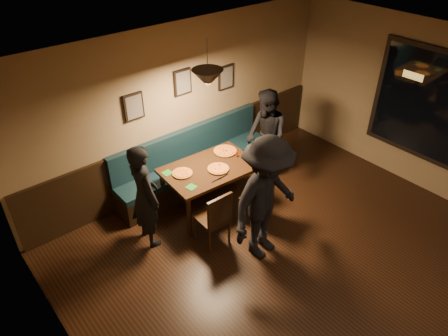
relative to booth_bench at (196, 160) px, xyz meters
name	(u,v)px	position (x,y,z in m)	size (l,w,h in m)	color
floor	(344,295)	(0.00, -3.20, -0.50)	(7.00, 7.00, 0.00)	black
ceiling	(392,97)	(0.00, -3.20, 2.30)	(7.00, 7.00, 0.00)	silver
wall_back	(183,107)	(0.00, 0.30, 0.90)	(6.00, 6.00, 0.00)	#8C704F
wainscot	(187,154)	(0.00, 0.27, 0.00)	(5.88, 0.06, 1.00)	black
booth_bench	(196,160)	(0.00, 0.00, 0.00)	(3.00, 0.60, 1.00)	#0F232D
window_glass	(448,113)	(2.93, -2.70, 1.00)	(2.40, 2.40, 0.00)	black
picture_left	(134,107)	(-0.90, 0.27, 1.20)	(0.32, 0.04, 0.42)	black
picture_center	(183,82)	(0.00, 0.27, 1.35)	(0.32, 0.04, 0.42)	black
picture_right	(226,77)	(0.90, 0.27, 1.20)	(0.32, 0.04, 0.42)	black
pendant_lamp	(208,78)	(-0.20, -0.65, 1.75)	(0.44, 0.44, 0.25)	black
dining_table	(210,187)	(-0.20, -0.65, -0.11)	(1.46, 0.94, 0.78)	black
chair_near_left	(212,217)	(-0.69, -1.31, -0.03)	(0.42, 0.42, 0.94)	#321D0D
chair_near_right	(256,196)	(0.14, -1.36, -0.03)	(0.41, 0.41, 0.93)	black
diner_left	(145,196)	(-1.39, -0.68, 0.32)	(0.60, 0.39, 1.64)	black
diner_right	(266,137)	(1.09, -0.60, 0.34)	(0.81, 0.63, 1.67)	black
diner_front	(266,200)	(-0.25, -1.94, 0.45)	(1.22, 0.70, 1.89)	black
pizza_a	(182,173)	(-0.64, -0.53, 0.30)	(0.31, 0.31, 0.04)	orange
pizza_b	(218,169)	(-0.14, -0.79, 0.30)	(0.34, 0.34, 0.04)	orange
pizza_c	(225,151)	(0.27, -0.46, 0.30)	(0.38, 0.38, 0.04)	orange
soda_glass	(253,159)	(0.41, -0.97, 0.35)	(0.06, 0.06, 0.14)	black
tabasco_bottle	(237,154)	(0.32, -0.69, 0.35)	(0.03, 0.03, 0.13)	#A01905
napkin_a	(167,173)	(-0.80, -0.36, 0.28)	(0.14, 0.14, 0.01)	#1F7723
napkin_b	(191,187)	(-0.73, -0.89, 0.28)	(0.14, 0.14, 0.01)	#1E7223
cutlery_set	(219,179)	(-0.28, -0.99, 0.28)	(0.02, 0.21, 0.00)	silver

